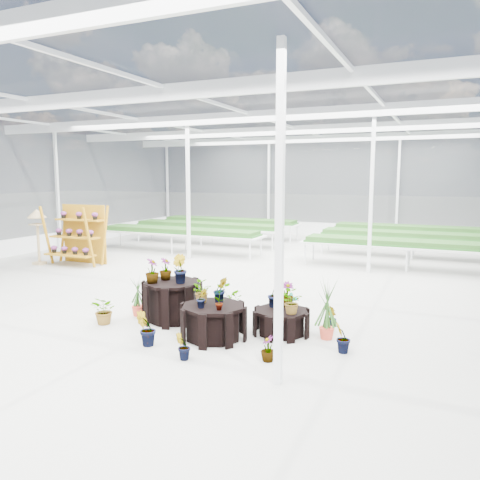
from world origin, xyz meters
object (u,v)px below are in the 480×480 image
at_px(plinth_mid, 213,322).
at_px(shelf_rack, 76,235).
at_px(plinth_low, 281,322).
at_px(plinth_tall, 172,301).
at_px(bird_table, 38,237).

height_order(plinth_mid, shelf_rack, shelf_rack).
height_order(plinth_low, shelf_rack, shelf_rack).
bearing_deg(plinth_tall, bird_table, 154.96).
relative_size(plinth_tall, bird_table, 0.64).
bearing_deg(plinth_low, plinth_mid, -145.01).
distance_m(plinth_mid, bird_table, 9.07).
bearing_deg(shelf_rack, plinth_low, -25.06).
bearing_deg(plinth_mid, shelf_rack, 148.60).
distance_m(plinth_low, shelf_rack, 8.85).
height_order(plinth_mid, plinth_low, plinth_mid).
bearing_deg(bird_table, plinth_low, -10.68).
bearing_deg(plinth_low, bird_table, 161.00).
height_order(plinth_tall, plinth_mid, plinth_tall).
relative_size(plinth_low, shelf_rack, 0.52).
xyz_separation_m(plinth_tall, plinth_mid, (1.20, -0.60, -0.09)).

